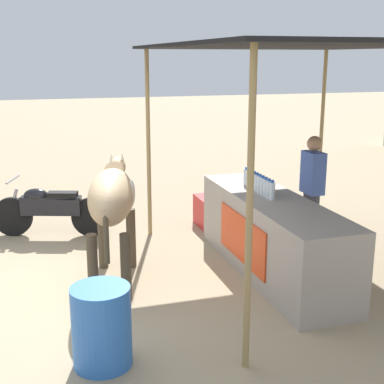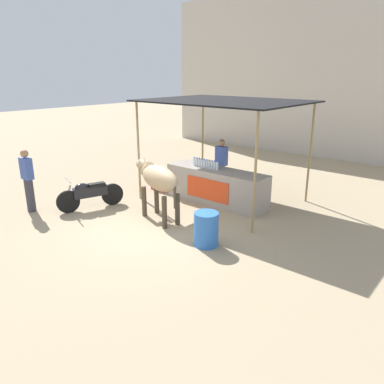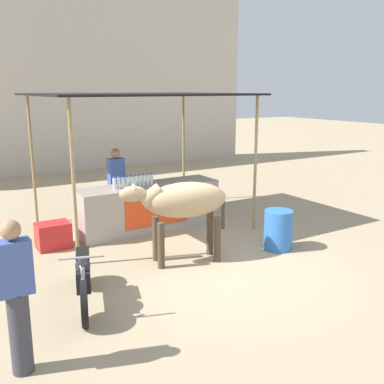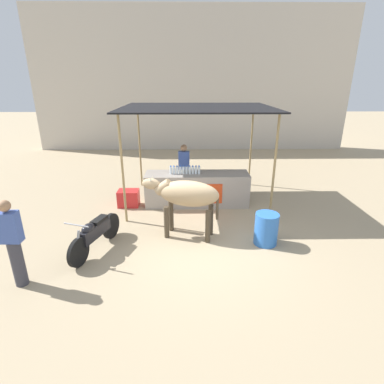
# 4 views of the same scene
# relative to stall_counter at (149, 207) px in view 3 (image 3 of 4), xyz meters

# --- Properties ---
(ground_plane) EXTENTS (60.00, 60.00, 0.00)m
(ground_plane) POSITION_rel_stall_counter_xyz_m (0.00, -2.20, -0.48)
(ground_plane) COLOR tan
(building_wall_far) EXTENTS (16.00, 0.50, 6.85)m
(building_wall_far) POSITION_rel_stall_counter_xyz_m (0.00, 7.80, 2.95)
(building_wall_far) COLOR beige
(building_wall_far) RESTS_ON ground
(stall_counter) EXTENTS (3.00, 0.82, 0.96)m
(stall_counter) POSITION_rel_stall_counter_xyz_m (0.00, 0.00, 0.00)
(stall_counter) COLOR #9E9389
(stall_counter) RESTS_ON ground
(stall_awning) EXTENTS (4.20, 3.20, 2.80)m
(stall_awning) POSITION_rel_stall_counter_xyz_m (0.00, 0.30, 2.20)
(stall_awning) COLOR black
(stall_awning) RESTS_ON ground
(water_bottle_row) EXTENTS (0.88, 0.07, 0.25)m
(water_bottle_row) POSITION_rel_stall_counter_xyz_m (-0.35, -0.05, 0.59)
(water_bottle_row) COLOR silver
(water_bottle_row) RESTS_ON stall_counter
(vendor_behind_counter) EXTENTS (0.34, 0.22, 1.65)m
(vendor_behind_counter) POSITION_rel_stall_counter_xyz_m (-0.39, 0.75, 0.37)
(vendor_behind_counter) COLOR #383842
(vendor_behind_counter) RESTS_ON ground
(cooler_box) EXTENTS (0.60, 0.44, 0.48)m
(cooler_box) POSITION_rel_stall_counter_xyz_m (-2.02, -0.10, -0.24)
(cooler_box) COLOR red
(cooler_box) RESTS_ON ground
(water_barrel) EXTENTS (0.52, 0.52, 0.73)m
(water_barrel) POSITION_rel_stall_counter_xyz_m (1.48, -2.33, -0.11)
(water_barrel) COLOR blue
(water_barrel) RESTS_ON ground
(cow) EXTENTS (1.85, 0.85, 1.44)m
(cow) POSITION_rel_stall_counter_xyz_m (-0.32, -1.93, 0.55)
(cow) COLOR tan
(cow) RESTS_ON ground
(motorcycle_parked) EXTENTS (0.76, 1.73, 0.90)m
(motorcycle_parked) POSITION_rel_stall_counter_xyz_m (-2.26, -2.59, -0.05)
(motorcycle_parked) COLOR black
(motorcycle_parked) RESTS_ON ground
(passerby_on_street) EXTENTS (0.34, 0.22, 1.65)m
(passerby_on_street) POSITION_rel_stall_counter_xyz_m (-3.31, -3.71, 0.37)
(passerby_on_street) COLOR #383842
(passerby_on_street) RESTS_ON ground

